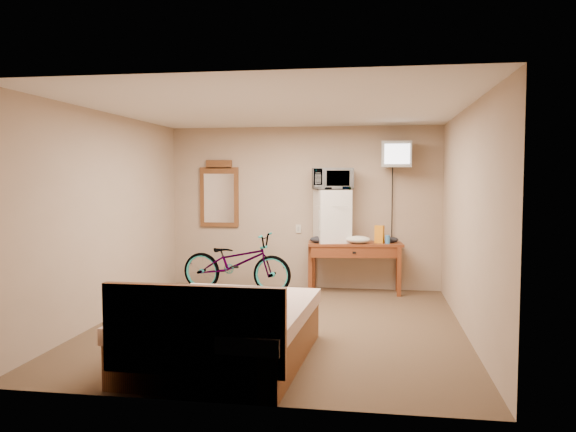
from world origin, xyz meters
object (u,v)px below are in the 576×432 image
object	(u,v)px
desk	(355,250)
bed	(224,331)
wall_mirror	(219,195)
bicycle	(237,262)
blue_cup	(388,239)
mini_fridge	(332,216)
microwave	(332,179)
crt_television	(397,154)

from	to	relation	value
desk	bed	distance (m)	3.56
wall_mirror	bicycle	world-z (taller)	wall_mirror
bed	bicycle	bearing A→B (deg)	101.98
wall_mirror	blue_cup	bearing A→B (deg)	-6.70
mini_fridge	bicycle	size ratio (longest dim) A/B	0.46
mini_fridge	blue_cup	bearing A→B (deg)	-4.95
blue_cup	bicycle	size ratio (longest dim) A/B	0.07
microwave	bicycle	world-z (taller)	microwave
mini_fridge	crt_television	xyz separation A→B (m)	(0.94, -0.01, 0.91)
blue_cup	wall_mirror	world-z (taller)	wall_mirror
mini_fridge	wall_mirror	world-z (taller)	wall_mirror
crt_television	blue_cup	bearing A→B (deg)	-153.25
wall_mirror	bicycle	distance (m)	1.19
microwave	bed	world-z (taller)	microwave
microwave	bed	size ratio (longest dim) A/B	0.29
bicycle	desk	bearing A→B (deg)	-75.99
crt_television	bicycle	world-z (taller)	crt_television
mini_fridge	wall_mirror	distance (m)	1.85
desk	mini_fridge	world-z (taller)	mini_fridge
crt_television	bed	distance (m)	4.18
microwave	crt_television	xyz separation A→B (m)	(0.94, -0.01, 0.36)
microwave	bicycle	bearing A→B (deg)	-179.99
bicycle	microwave	bearing A→B (deg)	-72.78
mini_fridge	crt_television	distance (m)	1.31
microwave	bed	distance (m)	3.76
microwave	bicycle	xyz separation A→B (m)	(-1.41, -0.27, -1.25)
wall_mirror	mini_fridge	bearing A→B (deg)	-7.49
bicycle	bed	xyz separation A→B (m)	(0.67, -3.14, -0.15)
blue_cup	bed	size ratio (longest dim) A/B	0.06
blue_cup	bed	world-z (taller)	bed
microwave	wall_mirror	bearing A→B (deg)	161.72
crt_television	bed	world-z (taller)	crt_television
bed	blue_cup	bearing A→B (deg)	64.91
wall_mirror	bicycle	xyz separation A→B (m)	(0.40, -0.51, -1.00)
wall_mirror	bed	world-z (taller)	wall_mirror
blue_cup	wall_mirror	bearing A→B (deg)	173.30
bicycle	blue_cup	bearing A→B (deg)	-78.52
mini_fridge	bed	xyz separation A→B (m)	(-0.74, -3.41, -0.85)
wall_mirror	bed	distance (m)	3.97
desk	microwave	distance (m)	1.12
bicycle	bed	world-z (taller)	bed
crt_television	wall_mirror	xyz separation A→B (m)	(-2.75, 0.25, -0.61)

